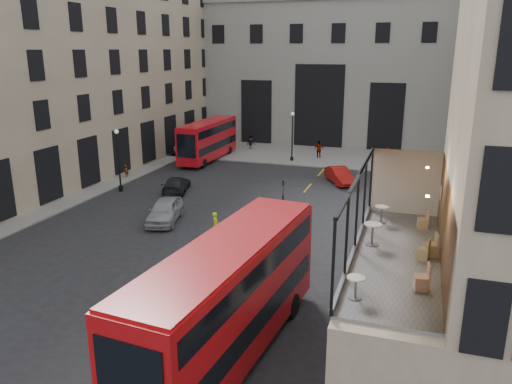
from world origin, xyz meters
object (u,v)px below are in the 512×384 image
(traffic_light_near, at_px, (283,201))
(traffic_light_far, at_px, (192,144))
(car_b, at_px, (339,175))
(pedestrian_d, at_px, (387,155))
(bicycle, at_px, (250,222))
(car_c, at_px, (176,185))
(bus_far, at_px, (208,138))
(pedestrian_c, at_px, (319,150))
(street_lamp_a, at_px, (119,164))
(cafe_chair_b, at_px, (431,249))
(bus_near, at_px, (229,294))
(cafe_chair_c, at_px, (423,253))
(cyclist, at_px, (216,225))
(pedestrian_e, at_px, (126,170))
(cafe_chair_d, at_px, (423,222))
(cafe_table_near, at_px, (356,284))
(cafe_table_far, at_px, (382,212))
(cafe_chair_a, at_px, (422,282))
(car_a, at_px, (165,211))
(pedestrian_b, at_px, (251,143))
(pedestrian_a, at_px, (176,150))
(street_lamp_b, at_px, (292,140))
(cafe_table_mid, at_px, (373,231))

(traffic_light_near, height_order, traffic_light_far, same)
(car_b, distance_m, pedestrian_d, 10.49)
(bicycle, bearing_deg, car_c, 58.49)
(bus_far, bearing_deg, pedestrian_c, 21.60)
(street_lamp_a, distance_m, bicycle, 14.50)
(cafe_chair_b, bearing_deg, bus_near, -167.09)
(car_b, xyz_separation_m, cafe_chair_c, (7.06, -26.75, 4.12))
(bus_far, relative_size, cyclist, 6.18)
(pedestrian_e, bearing_deg, cafe_chair_d, 30.08)
(cafe_table_near, distance_m, cafe_table_far, 7.17)
(traffic_light_near, bearing_deg, bus_near, -83.59)
(street_lamp_a, xyz_separation_m, cafe_chair_a, (24.37, -20.56, 2.47))
(traffic_light_far, distance_m, car_a, 16.76)
(bus_near, relative_size, car_a, 2.58)
(pedestrian_b, xyz_separation_m, pedestrian_e, (-6.70, -16.65, -0.10))
(pedestrian_d, bearing_deg, car_c, 107.95)
(cafe_chair_a, bearing_deg, bus_near, 169.99)
(bus_far, distance_m, cafe_chair_a, 41.07)
(bicycle, distance_m, pedestrian_d, 24.63)
(pedestrian_a, bearing_deg, traffic_light_near, -64.98)
(cyclist, bearing_deg, cafe_table_far, -147.36)
(car_a, bearing_deg, pedestrian_a, 100.88)
(cyclist, distance_m, cafe_chair_d, 14.84)
(street_lamp_b, distance_m, cafe_chair_b, 36.45)
(traffic_light_far, height_order, cafe_table_far, cafe_table_far)
(car_a, height_order, cyclist, cyclist)
(bicycle, relative_size, pedestrian_c, 0.79)
(cyclist, bearing_deg, cafe_table_mid, -156.71)
(traffic_light_near, height_order, cafe_table_near, cafe_table_near)
(cafe_chair_c, height_order, cafe_chair_d, cafe_chair_d)
(street_lamp_b, xyz_separation_m, cafe_table_near, (11.50, -37.75, 2.66))
(bicycle, bearing_deg, cafe_chair_d, -127.80)
(pedestrian_c, bearing_deg, bicycle, 68.48)
(traffic_light_far, bearing_deg, cafe_chair_a, -53.80)
(cyclist, height_order, pedestrian_e, cyclist)
(cafe_chair_a, bearing_deg, cafe_table_mid, 119.10)
(car_c, height_order, cafe_table_near, cafe_table_near)
(pedestrian_b, relative_size, cafe_table_mid, 2.06)
(pedestrian_d, height_order, cafe_chair_a, cafe_chair_a)
(pedestrian_b, bearing_deg, traffic_light_far, -159.02)
(cyclist, xyz_separation_m, cafe_chair_d, (12.38, -7.15, 3.98))
(car_c, distance_m, cafe_table_near, 29.46)
(pedestrian_c, distance_m, cafe_table_mid, 37.03)
(street_lamp_b, relative_size, cyclist, 3.08)
(street_lamp_a, height_order, pedestrian_d, street_lamp_a)
(pedestrian_c, bearing_deg, street_lamp_b, 22.29)
(cafe_chair_b, bearing_deg, bus_far, 125.47)
(bus_near, bearing_deg, cafe_chair_b, 12.91)
(car_c, relative_size, cafe_chair_b, 5.23)
(cafe_table_near, bearing_deg, pedestrian_e, 133.54)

